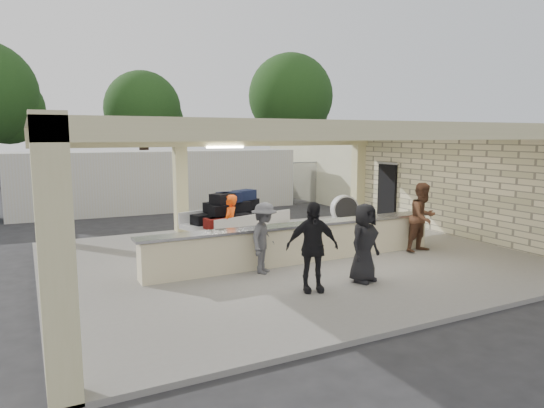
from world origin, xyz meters
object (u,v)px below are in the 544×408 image
luggage_cart (233,216)px  passenger_b (312,247)px  car_dark (257,178)px  drum_fan (344,209)px  baggage_handler (230,225)px  car_white_b (366,177)px  car_white_a (281,182)px  passenger_c (264,238)px  container_white (159,180)px  passenger_d (364,243)px  passenger_a (423,217)px  baggage_counter (299,243)px

luggage_cart → passenger_b: passenger_b is taller
passenger_b → car_dark: size_ratio=0.43×
drum_fan → baggage_handler: size_ratio=0.66×
baggage_handler → car_white_b: (13.55, 11.64, -0.15)m
car_white_a → car_white_b: size_ratio=1.05×
baggage_handler → passenger_c: (0.08, -1.89, 0.01)m
luggage_cart → drum_fan: size_ratio=2.90×
passenger_c → container_white: 11.36m
luggage_cart → car_white_b: luggage_cart is taller
passenger_d → car_white_a: bearing=49.0°
drum_fan → passenger_b: bearing=-119.4°
passenger_a → passenger_c: (-4.79, 0.09, -0.12)m
passenger_c → baggage_counter: bearing=-21.0°
baggage_counter → drum_fan: bearing=42.5°
car_white_a → passenger_a: bearing=-167.5°
baggage_handler → drum_fan: bearing=153.6°
luggage_cart → car_dark: (7.22, 13.73, -0.28)m
passenger_a → car_white_b: (8.69, 13.63, -0.28)m
passenger_d → car_white_a: passenger_d is taller
passenger_d → car_white_b: passenger_d is taller
baggage_counter → passenger_d: passenger_d is taller
baggage_counter → passenger_b: bearing=-114.1°
car_white_a → passenger_b: bearing=178.7°
drum_fan → passenger_d: bearing=-110.9°
passenger_a → car_dark: 16.86m
passenger_c → passenger_d: size_ratio=0.96×
passenger_c → container_white: (0.42, 11.34, 0.38)m
car_white_b → container_white: (-13.06, -2.19, 0.53)m
baggage_counter → container_white: (-0.82, 10.84, 0.72)m
car_dark → car_white_a: bearing=-160.8°
passenger_b → passenger_d: (1.35, 0.04, -0.06)m
passenger_b → container_white: 12.98m
baggage_counter → car_white_a: (6.50, 13.19, 0.15)m
drum_fan → passenger_c: (-5.22, -4.14, 0.25)m
luggage_cart → passenger_d: bearing=-91.0°
baggage_handler → passenger_c: bearing=42.9°
car_white_b → baggage_counter: bearing=166.5°
passenger_c → car_white_b: (13.48, 13.54, -0.16)m
container_white → passenger_c: bearing=-89.5°
baggage_handler → car_dark: size_ratio=0.38×
passenger_b → container_white: bearing=105.7°
baggage_counter → passenger_d: size_ratio=4.74×
passenger_c → container_white: size_ratio=0.14×
car_white_b → car_dark: car_white_b is taller
passenger_c → luggage_cart: bearing=38.9°
baggage_handler → passenger_c: size_ratio=0.99×
container_white → baggage_counter: bearing=-83.0°
passenger_c → container_white: container_white is taller
drum_fan → car_dark: 12.61m
baggage_counter → car_white_a: size_ratio=1.60×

